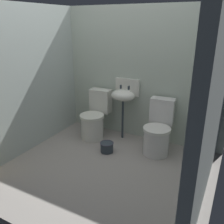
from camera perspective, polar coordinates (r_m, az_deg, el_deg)
ground_plane at (r=3.45m, az=-2.20°, el=-13.03°), size 2.86×2.61×0.08m
wall_back at (r=4.00m, az=5.96°, el=8.66°), size 2.86×0.10×2.11m
wall_left at (r=3.85m, az=-18.53°, el=7.25°), size 0.10×2.41×2.11m
wall_right at (r=2.71m, az=22.78°, el=1.41°), size 0.10×2.41×2.11m
toilet_left at (r=4.12m, az=-4.05°, el=-1.55°), size 0.41×0.60×0.78m
toilet_right at (r=3.70m, az=10.72°, el=-4.54°), size 0.43×0.62×0.78m
sink at (r=3.94m, az=2.77°, el=4.07°), size 0.42×0.35×0.99m
bucket at (r=3.72m, az=-1.21°, el=-8.17°), size 0.21×0.21×0.15m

